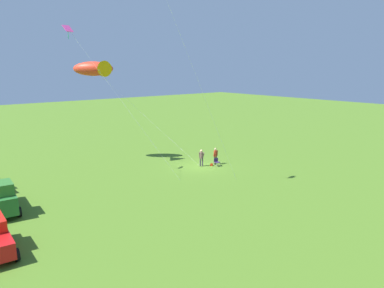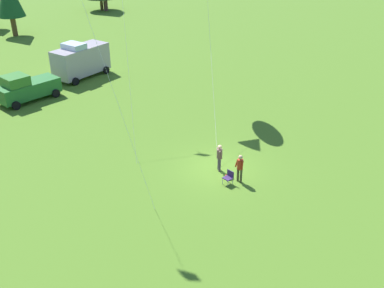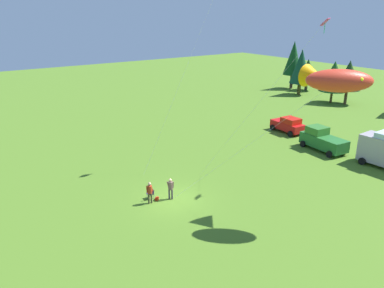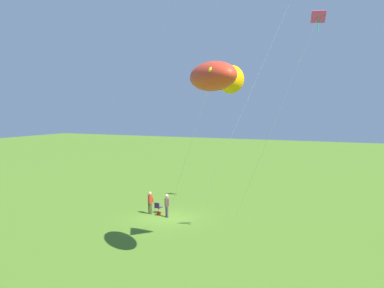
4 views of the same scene
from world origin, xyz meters
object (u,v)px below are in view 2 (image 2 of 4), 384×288
object	(u,v)px
person_spectator	(240,166)
van_motorhome_grey	(81,60)
folding_chair	(229,176)
truck_green_flatbed	(26,88)
person_kite_flyer	(219,156)
backpack_on_grass	(228,177)

from	to	relation	value
person_spectator	van_motorhome_grey	xyz separation A→B (m)	(6.73, 21.58, 0.62)
folding_chair	truck_green_flatbed	world-z (taller)	truck_green_flatbed
folding_chair	person_kite_flyer	bearing A→B (deg)	-115.75
truck_green_flatbed	van_motorhome_grey	xyz separation A→B (m)	(6.66, 0.99, 0.54)
person_kite_flyer	truck_green_flatbed	xyz separation A→B (m)	(-0.24, 18.95, 0.08)
person_spectator	backpack_on_grass	xyz separation A→B (m)	(-0.17, 0.68, -0.91)
person_spectator	truck_green_flatbed	distance (m)	20.59
person_kite_flyer	person_spectator	bearing A→B (deg)	119.63
van_motorhome_grey	truck_green_flatbed	bearing A→B (deg)	6.14
person_kite_flyer	folding_chair	world-z (taller)	person_kite_flyer
folding_chair	person_spectator	world-z (taller)	person_spectator
backpack_on_grass	truck_green_flatbed	bearing A→B (deg)	89.28
person_kite_flyer	folding_chair	bearing A→B (deg)	95.64
person_spectator	truck_green_flatbed	world-z (taller)	truck_green_flatbed
person_kite_flyer	person_spectator	xyz separation A→B (m)	(-0.32, -1.64, 0.00)
backpack_on_grass	truck_green_flatbed	xyz separation A→B (m)	(0.25, 19.91, 0.99)
backpack_on_grass	truck_green_flatbed	world-z (taller)	truck_green_flatbed
person_kite_flyer	van_motorhome_grey	distance (m)	20.95
folding_chair	person_spectator	xyz separation A→B (m)	(0.58, -0.36, 0.53)
folding_chair	van_motorhome_grey	xyz separation A→B (m)	(7.31, 21.22, 1.16)
person_kite_flyer	truck_green_flatbed	bearing A→B (deg)	-48.70
truck_green_flatbed	folding_chair	bearing A→B (deg)	93.84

